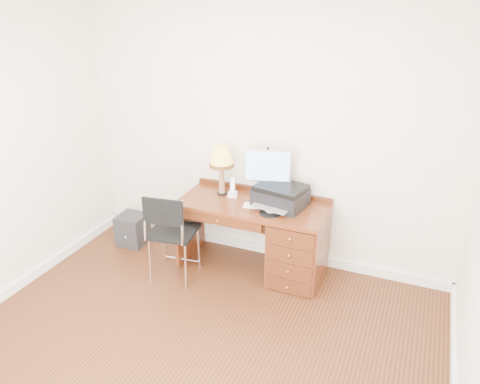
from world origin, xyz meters
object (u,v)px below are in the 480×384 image
at_px(phone, 233,191).
at_px(equipment_box, 133,229).
at_px(monitor, 268,169).
at_px(leg_lamp, 221,160).
at_px(printer, 281,196).
at_px(chair, 169,228).
at_px(desk, 282,239).

distance_m(phone, equipment_box, 1.37).
relative_size(monitor, leg_lamp, 1.04).
bearing_deg(equipment_box, printer, 1.57).
xyz_separation_m(chair, equipment_box, (-0.78, 0.45, -0.40)).
height_order(monitor, phone, monitor).
bearing_deg(monitor, phone, 172.48).
height_order(leg_lamp, chair, leg_lamp).
bearing_deg(leg_lamp, printer, -3.10).
height_order(desk, chair, chair).
bearing_deg(phone, leg_lamp, 158.27).
bearing_deg(desk, equipment_box, -178.38).
bearing_deg(phone, monitor, -9.62).
bearing_deg(chair, phone, 46.49).
relative_size(leg_lamp, equipment_box, 1.48).
relative_size(printer, leg_lamp, 1.05).
bearing_deg(phone, desk, -25.79).
distance_m(desk, chair, 1.14).
relative_size(phone, equipment_box, 0.58).
xyz_separation_m(desk, phone, (-0.58, 0.09, 0.40)).
distance_m(desk, monitor, 0.73).
height_order(leg_lamp, phone, leg_lamp).
xyz_separation_m(leg_lamp, chair, (-0.30, -0.60, -0.56)).
height_order(chair, equipment_box, chair).
height_order(desk, printer, printer).
bearing_deg(printer, phone, -172.01).
distance_m(printer, equipment_box, 1.87).
relative_size(monitor, printer, 0.99).
bearing_deg(equipment_box, desk, -0.50).
distance_m(printer, phone, 0.53).
distance_m(desk, phone, 0.71).
bearing_deg(chair, printer, 22.88).
height_order(printer, leg_lamp, leg_lamp).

